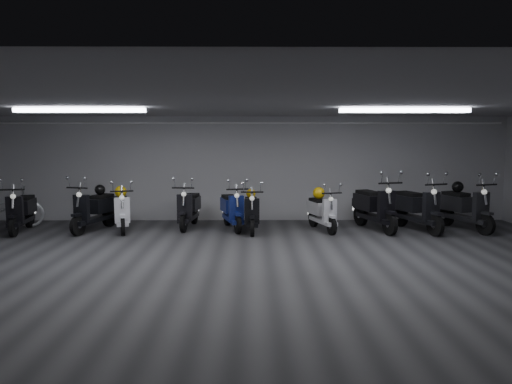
{
  "coord_description": "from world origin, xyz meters",
  "views": [
    {
      "loc": [
        0.18,
        -8.13,
        2.24
      ],
      "look_at": [
        0.26,
        2.5,
        1.05
      ],
      "focal_mm": 34.26,
      "sensor_mm": 36.0,
      "label": 1
    }
  ],
  "objects_px": {
    "scooter_2": "(121,205)",
    "helmet_3": "(319,193)",
    "scooter_7": "(375,200)",
    "scooter_8": "(417,201)",
    "scooter_0": "(21,204)",
    "scooter_5": "(251,206)",
    "bicycle": "(0,204)",
    "helmet_2": "(100,190)",
    "scooter_3": "(189,202)",
    "helmet_0": "(251,193)",
    "helmet_1": "(458,187)",
    "scooter_9": "(465,201)",
    "helmet_4": "(121,192)",
    "scooter_4": "(232,203)",
    "scooter_1": "(94,203)",
    "scooter_6": "(322,206)"
  },
  "relations": [
    {
      "from": "scooter_2",
      "to": "helmet_3",
      "type": "height_order",
      "value": "scooter_2"
    },
    {
      "from": "scooter_7",
      "to": "scooter_8",
      "type": "height_order",
      "value": "scooter_7"
    },
    {
      "from": "scooter_7",
      "to": "scooter_0",
      "type": "bearing_deg",
      "value": 164.48
    },
    {
      "from": "scooter_0",
      "to": "scooter_7",
      "type": "bearing_deg",
      "value": -7.08
    },
    {
      "from": "scooter_5",
      "to": "bicycle",
      "type": "height_order",
      "value": "scooter_5"
    },
    {
      "from": "helmet_2",
      "to": "scooter_5",
      "type": "bearing_deg",
      "value": -5.91
    },
    {
      "from": "scooter_0",
      "to": "helmet_2",
      "type": "xyz_separation_m",
      "value": [
        1.77,
        0.36,
        0.31
      ]
    },
    {
      "from": "scooter_3",
      "to": "scooter_5",
      "type": "relative_size",
      "value": 1.04
    },
    {
      "from": "helmet_0",
      "to": "helmet_1",
      "type": "distance_m",
      "value": 5.07
    },
    {
      "from": "scooter_7",
      "to": "helmet_1",
      "type": "height_order",
      "value": "scooter_7"
    },
    {
      "from": "scooter_5",
      "to": "scooter_9",
      "type": "relative_size",
      "value": 0.87
    },
    {
      "from": "helmet_4",
      "to": "scooter_4",
      "type": "bearing_deg",
      "value": -0.43
    },
    {
      "from": "scooter_1",
      "to": "scooter_6",
      "type": "distance_m",
      "value": 5.48
    },
    {
      "from": "scooter_7",
      "to": "bicycle",
      "type": "bearing_deg",
      "value": 161.79
    },
    {
      "from": "scooter_3",
      "to": "scooter_9",
      "type": "distance_m",
      "value": 6.71
    },
    {
      "from": "scooter_0",
      "to": "scooter_8",
      "type": "bearing_deg",
      "value": -7.84
    },
    {
      "from": "scooter_0",
      "to": "helmet_0",
      "type": "relative_size",
      "value": 7.83
    },
    {
      "from": "scooter_0",
      "to": "helmet_4",
      "type": "distance_m",
      "value": 2.32
    },
    {
      "from": "scooter_0",
      "to": "scooter_9",
      "type": "height_order",
      "value": "scooter_9"
    },
    {
      "from": "scooter_9",
      "to": "helmet_4",
      "type": "xyz_separation_m",
      "value": [
        -8.32,
        0.18,
        0.21
      ]
    },
    {
      "from": "scooter_6",
      "to": "scooter_0",
      "type": "bearing_deg",
      "value": 164.94
    },
    {
      "from": "helmet_1",
      "to": "helmet_2",
      "type": "height_order",
      "value": "helmet_1"
    },
    {
      "from": "bicycle",
      "to": "helmet_4",
      "type": "distance_m",
      "value": 3.0
    },
    {
      "from": "scooter_7",
      "to": "helmet_0",
      "type": "height_order",
      "value": "scooter_7"
    },
    {
      "from": "scooter_6",
      "to": "scooter_2",
      "type": "bearing_deg",
      "value": 164.41
    },
    {
      "from": "scooter_0",
      "to": "scooter_8",
      "type": "height_order",
      "value": "scooter_8"
    },
    {
      "from": "scooter_7",
      "to": "helmet_3",
      "type": "distance_m",
      "value": 1.35
    },
    {
      "from": "scooter_7",
      "to": "helmet_1",
      "type": "distance_m",
      "value": 2.11
    },
    {
      "from": "scooter_0",
      "to": "scooter_9",
      "type": "relative_size",
      "value": 0.92
    },
    {
      "from": "bicycle",
      "to": "scooter_7",
      "type": "bearing_deg",
      "value": -112.57
    },
    {
      "from": "scooter_2",
      "to": "scooter_7",
      "type": "relative_size",
      "value": 0.85
    },
    {
      "from": "scooter_1",
      "to": "scooter_4",
      "type": "height_order",
      "value": "scooter_1"
    },
    {
      "from": "scooter_2",
      "to": "bicycle",
      "type": "relative_size",
      "value": 0.88
    },
    {
      "from": "scooter_7",
      "to": "helmet_2",
      "type": "height_order",
      "value": "scooter_7"
    },
    {
      "from": "bicycle",
      "to": "helmet_4",
      "type": "relative_size",
      "value": 6.8
    },
    {
      "from": "scooter_5",
      "to": "helmet_4",
      "type": "height_order",
      "value": "scooter_5"
    },
    {
      "from": "scooter_0",
      "to": "helmet_1",
      "type": "relative_size",
      "value": 6.53
    },
    {
      "from": "bicycle",
      "to": "scooter_9",
      "type": "bearing_deg",
      "value": -112.45
    },
    {
      "from": "scooter_4",
      "to": "helmet_3",
      "type": "relative_size",
      "value": 5.95
    },
    {
      "from": "scooter_2",
      "to": "scooter_5",
      "type": "bearing_deg",
      "value": -18.71
    },
    {
      "from": "scooter_4",
      "to": "helmet_4",
      "type": "relative_size",
      "value": 6.1
    },
    {
      "from": "scooter_2",
      "to": "scooter_4",
      "type": "relative_size",
      "value": 0.98
    },
    {
      "from": "helmet_2",
      "to": "helmet_4",
      "type": "distance_m",
      "value": 0.52
    },
    {
      "from": "scooter_9",
      "to": "scooter_7",
      "type": "bearing_deg",
      "value": 159.23
    },
    {
      "from": "helmet_2",
      "to": "helmet_3",
      "type": "distance_m",
      "value": 5.34
    },
    {
      "from": "scooter_4",
      "to": "helmet_3",
      "type": "height_order",
      "value": "scooter_4"
    },
    {
      "from": "scooter_8",
      "to": "scooter_3",
      "type": "bearing_deg",
      "value": 156.34
    },
    {
      "from": "scooter_0",
      "to": "scooter_3",
      "type": "relative_size",
      "value": 1.01
    },
    {
      "from": "scooter_4",
      "to": "scooter_9",
      "type": "bearing_deg",
      "value": -16.94
    },
    {
      "from": "scooter_3",
      "to": "helmet_0",
      "type": "relative_size",
      "value": 7.72
    }
  ]
}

